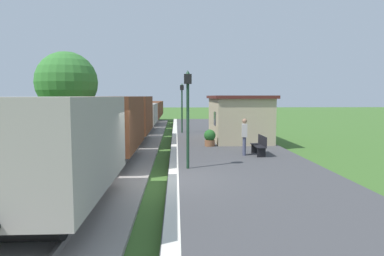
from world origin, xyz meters
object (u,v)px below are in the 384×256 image
object	(u,v)px
bench_down_platform	(226,125)
bench_near_hut	(260,145)
freight_train	(134,117)
station_hut	(238,118)
tree_field_left	(67,89)
potted_planter	(210,138)
person_waiting	(244,135)
tree_trackside_far	(67,82)
lamp_post_far	(182,99)
lamp_post_near	(188,101)

from	to	relation	value
bench_down_platform	bench_near_hut	bearing A→B (deg)	-90.00
freight_train	station_hut	distance (m)	7.16
freight_train	tree_field_left	size ratio (longest dim) A/B	7.09
potted_planter	tree_field_left	xyz separation A→B (m)	(-10.27, 8.34, 2.85)
station_hut	tree_field_left	xyz separation A→B (m)	(-12.33, 5.72, 1.92)
person_waiting	tree_trackside_far	size ratio (longest dim) A/B	0.30
person_waiting	lamp_post_far	size ratio (longest dim) A/B	0.46
potted_planter	tree_field_left	distance (m)	13.54
bench_near_hut	bench_down_platform	bearing A→B (deg)	90.00
potted_planter	lamp_post_near	world-z (taller)	lamp_post_near
freight_train	tree_trackside_far	world-z (taller)	tree_trackside_far
station_hut	bench_down_platform	world-z (taller)	station_hut
bench_down_platform	person_waiting	size ratio (longest dim) A/B	0.88
station_hut	tree_trackside_far	bearing A→B (deg)	177.46
station_hut	tree_trackside_far	distance (m)	10.92
bench_near_hut	person_waiting	size ratio (longest dim) A/B	0.88
station_hut	tree_field_left	bearing A→B (deg)	155.10
bench_near_hut	lamp_post_near	size ratio (longest dim) A/B	0.41
station_hut	lamp_post_far	world-z (taller)	lamp_post_far
freight_train	tree_field_left	world-z (taller)	tree_field_left
station_hut	potted_planter	world-z (taller)	station_hut
station_hut	tree_field_left	distance (m)	13.72
tree_trackside_far	bench_down_platform	bearing A→B (deg)	25.13
freight_train	lamp_post_far	distance (m)	4.19
tree_field_left	person_waiting	bearing A→B (deg)	-44.30
station_hut	potted_planter	xyz separation A→B (m)	(-2.05, -2.62, -0.93)
station_hut	potted_planter	size ratio (longest dim) A/B	6.33
station_hut	lamp_post_near	distance (m)	9.17
bench_near_hut	tree_field_left	xyz separation A→B (m)	(-12.33, 11.30, 2.85)
lamp_post_far	tree_field_left	xyz separation A→B (m)	(-8.87, 1.27, 0.77)
tree_trackside_far	tree_field_left	size ratio (longest dim) A/B	1.04
bench_near_hut	lamp_post_near	world-z (taller)	lamp_post_near
potted_planter	tree_trackside_far	bearing A→B (deg)	160.26
tree_trackside_far	tree_field_left	world-z (taller)	tree_trackside_far
bench_near_hut	bench_down_platform	world-z (taller)	same
lamp_post_far	tree_field_left	bearing A→B (deg)	171.84
freight_train	tree_trackside_far	bearing A→B (deg)	-155.44
bench_down_platform	lamp_post_near	bearing A→B (deg)	-103.98
tree_field_left	potted_planter	bearing A→B (deg)	-39.08
lamp_post_far	tree_trackside_far	bearing A→B (deg)	-151.17
bench_near_hut	person_waiting	bearing A→B (deg)	-179.21
station_hut	person_waiting	world-z (taller)	station_hut
station_hut	bench_down_platform	bearing A→B (deg)	90.00
lamp_post_near	tree_trackside_far	world-z (taller)	tree_trackside_far
person_waiting	lamp_post_far	world-z (taller)	lamp_post_far
bench_near_hut	person_waiting	distance (m)	0.87
lamp_post_near	tree_field_left	distance (m)	16.70
lamp_post_near	tree_field_left	xyz separation A→B (m)	(-8.87, 14.13, 0.77)
station_hut	tree_trackside_far	size ratio (longest dim) A/B	1.01
bench_near_hut	potted_planter	world-z (taller)	potted_planter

